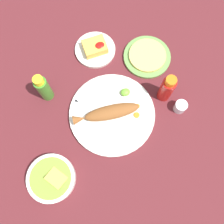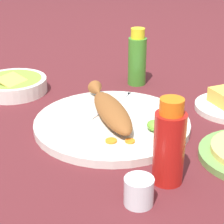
% 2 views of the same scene
% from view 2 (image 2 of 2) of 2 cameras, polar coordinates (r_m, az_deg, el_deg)
% --- Properties ---
extents(ground_plane, '(4.00, 4.00, 0.00)m').
position_cam_2_polar(ground_plane, '(0.93, 0.00, -2.13)').
color(ground_plane, '#561E23').
extents(main_plate, '(0.35, 0.35, 0.02)m').
position_cam_2_polar(main_plate, '(0.92, 0.00, -1.63)').
color(main_plate, silver).
rests_on(main_plate, ground_plane).
extents(fried_fish, '(0.28, 0.09, 0.04)m').
position_cam_2_polar(fried_fish, '(0.92, -0.25, 0.39)').
color(fried_fish, brown).
rests_on(fried_fish, main_plate).
extents(fork_near, '(0.12, 0.16, 0.00)m').
position_cam_2_polar(fork_near, '(1.00, 0.17, 1.26)').
color(fork_near, silver).
rests_on(fork_near, main_plate).
extents(fork_far, '(0.18, 0.09, 0.00)m').
position_cam_2_polar(fork_far, '(0.99, 2.87, 0.93)').
color(fork_far, silver).
rests_on(fork_far, main_plate).
extents(carrot_slice_near, '(0.02, 0.02, 0.00)m').
position_cam_2_polar(carrot_slice_near, '(0.83, -0.13, -4.07)').
color(carrot_slice_near, orange).
rests_on(carrot_slice_near, main_plate).
extents(carrot_slice_mid, '(0.02, 0.02, 0.00)m').
position_cam_2_polar(carrot_slice_mid, '(0.83, 2.56, -4.11)').
color(carrot_slice_mid, orange).
rests_on(carrot_slice_mid, main_plate).
extents(lime_wedge_main, '(0.04, 0.03, 0.02)m').
position_cam_2_polar(lime_wedge_main, '(0.88, 6.08, -1.92)').
color(lime_wedge_main, '#6BB233').
rests_on(lime_wedge_main, main_plate).
extents(hot_sauce_bottle_red, '(0.06, 0.06, 0.16)m').
position_cam_2_polar(hot_sauce_bottle_red, '(0.71, 8.05, -4.53)').
color(hot_sauce_bottle_red, '#B21914').
rests_on(hot_sauce_bottle_red, ground_plane).
extents(hot_sauce_bottle_green, '(0.05, 0.05, 0.16)m').
position_cam_2_polar(hot_sauce_bottle_green, '(1.16, 3.56, 7.50)').
color(hot_sauce_bottle_green, '#3D8428').
rests_on(hot_sauce_bottle_green, ground_plane).
extents(salt_cup, '(0.05, 0.05, 0.05)m').
position_cam_2_polar(salt_cup, '(0.68, 3.78, -11.26)').
color(salt_cup, silver).
rests_on(salt_cup, ground_plane).
extents(guacamole_bowl, '(0.18, 0.18, 0.05)m').
position_cam_2_polar(guacamole_bowl, '(1.15, -13.70, 3.78)').
color(guacamole_bowl, white).
rests_on(guacamole_bowl, ground_plane).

